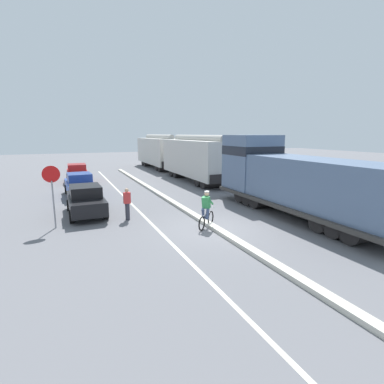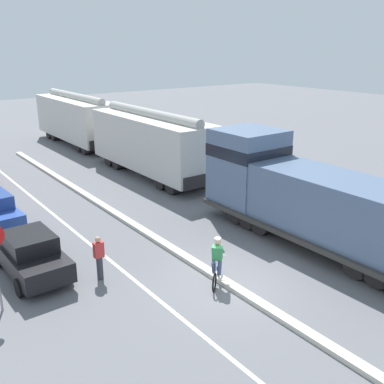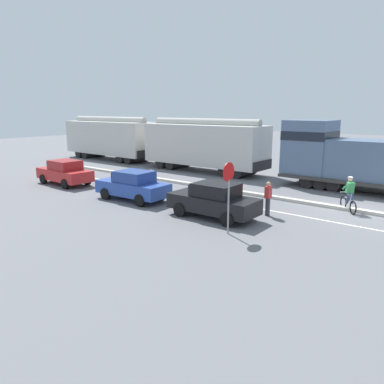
# 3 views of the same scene
# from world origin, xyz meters

# --- Properties ---
(ground_plane) EXTENTS (120.00, 120.00, 0.00)m
(ground_plane) POSITION_xyz_m (0.00, 0.00, 0.00)
(ground_plane) COLOR slate
(median_curb) EXTENTS (0.36, 36.00, 0.16)m
(median_curb) POSITION_xyz_m (0.00, 6.00, 0.08)
(median_curb) COLOR beige
(median_curb) RESTS_ON ground
(lane_stripe) EXTENTS (0.14, 36.00, 0.01)m
(lane_stripe) POSITION_xyz_m (-2.40, 6.00, 0.00)
(lane_stripe) COLOR silver
(lane_stripe) RESTS_ON ground
(locomotive) EXTENTS (3.10, 11.61, 4.20)m
(locomotive) POSITION_xyz_m (5.05, 0.81, 1.80)
(locomotive) COLOR slate
(locomotive) RESTS_ON ground
(hopper_car_lead) EXTENTS (2.90, 10.60, 4.18)m
(hopper_car_lead) POSITION_xyz_m (5.05, 12.96, 2.08)
(hopper_car_lead) COLOR beige
(hopper_car_lead) RESTS_ON ground
(hopper_car_middle) EXTENTS (2.90, 10.60, 4.18)m
(hopper_car_middle) POSITION_xyz_m (5.05, 24.56, 2.08)
(hopper_car_middle) COLOR beige
(hopper_car_middle) RESTS_ON ground
(parked_car_black) EXTENTS (1.90, 4.24, 1.62)m
(parked_car_black) POSITION_xyz_m (-5.15, 4.69, 0.82)
(parked_car_black) COLOR black
(parked_car_black) RESTS_ON ground
(cyclist) EXTENTS (1.33, 1.17, 1.71)m
(cyclist) POSITION_xyz_m (-0.23, 0.18, 0.82)
(cyclist) COLOR black
(cyclist) RESTS_ON ground
(pedestrian_by_cars) EXTENTS (0.34, 0.22, 1.62)m
(pedestrian_by_cars) POSITION_xyz_m (-3.31, 2.90, 0.85)
(pedestrian_by_cars) COLOR #33333D
(pedestrian_by_cars) RESTS_ON ground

